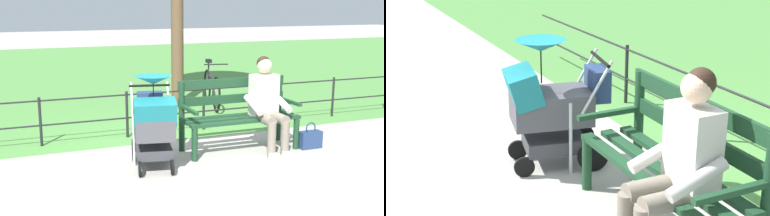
# 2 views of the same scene
# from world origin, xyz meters

# --- Properties ---
(ground_plane) EXTENTS (60.00, 60.00, 0.00)m
(ground_plane) POSITION_xyz_m (0.00, 0.00, 0.00)
(ground_plane) COLOR #ADA89E
(park_bench) EXTENTS (1.61, 0.62, 0.96)m
(park_bench) POSITION_xyz_m (-0.64, -0.12, 0.53)
(park_bench) COLOR #193D23
(park_bench) RESTS_ON ground
(person_on_bench) EXTENTS (0.54, 0.74, 1.28)m
(person_on_bench) POSITION_xyz_m (-0.98, 0.11, 0.68)
(person_on_bench) COLOR slate
(person_on_bench) RESTS_ON ground
(stroller) EXTENTS (0.67, 0.96, 1.15)m
(stroller) POSITION_xyz_m (0.68, 0.26, 0.59)
(stroller) COLOR black
(stroller) RESTS_ON ground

